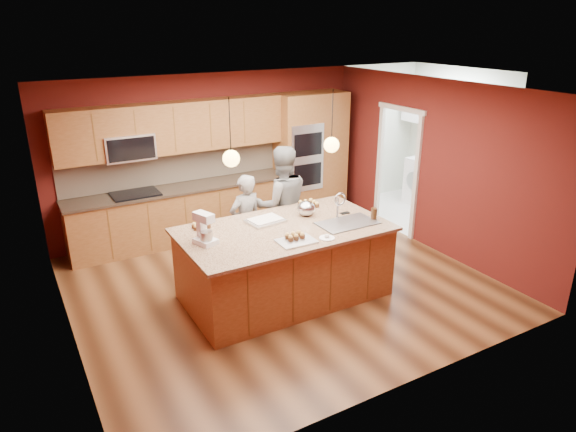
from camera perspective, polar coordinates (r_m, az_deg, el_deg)
floor at (r=7.33m, az=-0.80°, el=-7.56°), size 5.50×5.50×0.00m
ceiling at (r=6.49m, az=-0.92°, el=13.87°), size 5.50×5.50×0.00m
wall_back at (r=8.98m, az=-8.66°, el=6.85°), size 5.50×0.00×5.50m
wall_front at (r=4.92m, az=13.46°, el=-5.59°), size 5.50×0.00×5.50m
wall_left at (r=6.05m, az=-24.30°, el=-1.81°), size 0.00×5.00×5.00m
wall_right at (r=8.42m, az=15.84°, el=5.34°), size 0.00×5.00×5.00m
cabinet_run at (r=8.63m, az=-12.10°, el=3.53°), size 3.74×0.64×2.30m
oven_column at (r=9.57m, az=2.49°, el=6.71°), size 1.30×0.62×2.30m
doorway_trim at (r=9.04m, az=12.00°, el=4.75°), size 0.08×1.11×2.20m
laundry_room at (r=10.24m, az=17.86°, el=11.26°), size 2.60×2.70×2.70m
pendant_left at (r=6.01m, az=-6.33°, el=6.40°), size 0.20×0.20×0.80m
pendant_right at (r=6.67m, az=4.85°, el=7.91°), size 0.20×0.20×0.80m
island at (r=6.82m, az=-0.29°, el=-5.09°), size 2.69×1.50×1.37m
person_left at (r=7.51m, az=-4.73°, el=-0.77°), size 0.59×0.44×1.46m
person_right at (r=7.70m, az=-0.72°, el=1.24°), size 1.01×0.86×1.80m
stand_mixer at (r=6.19m, az=-9.26°, el=-1.59°), size 0.28×0.32×0.38m
sheet_cake at (r=6.81m, az=-2.54°, el=-0.50°), size 0.51×0.41×0.05m
cooling_rack at (r=6.21m, az=0.91°, el=-2.80°), size 0.46×0.33×0.02m
mixing_bowl at (r=7.02m, az=2.03°, el=0.84°), size 0.25×0.25×0.21m
plate at (r=6.32m, az=4.34°, el=-2.46°), size 0.19×0.19×0.01m
tumbler at (r=6.98m, az=9.52°, el=0.25°), size 0.08×0.08×0.16m
phone at (r=7.16m, az=6.34°, el=0.34°), size 0.14×0.08×0.01m
cupcakes_left at (r=6.70m, az=-9.62°, el=-1.01°), size 0.25×0.17×0.07m
cupcakes_rack at (r=6.25m, az=0.75°, el=-2.21°), size 0.25×0.17×0.07m
cupcakes_right at (r=7.38m, az=2.32°, el=1.37°), size 0.26×0.26×0.08m
washer at (r=10.30m, az=17.61°, el=2.81°), size 0.66×0.68×0.93m
dryer at (r=10.72m, az=14.86°, el=3.78°), size 0.62×0.64×0.93m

